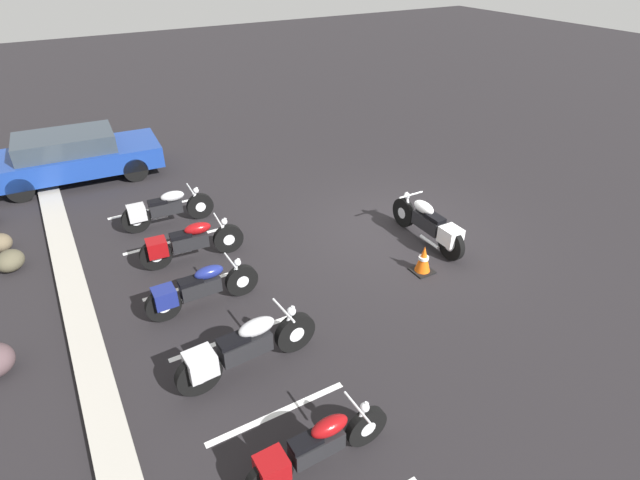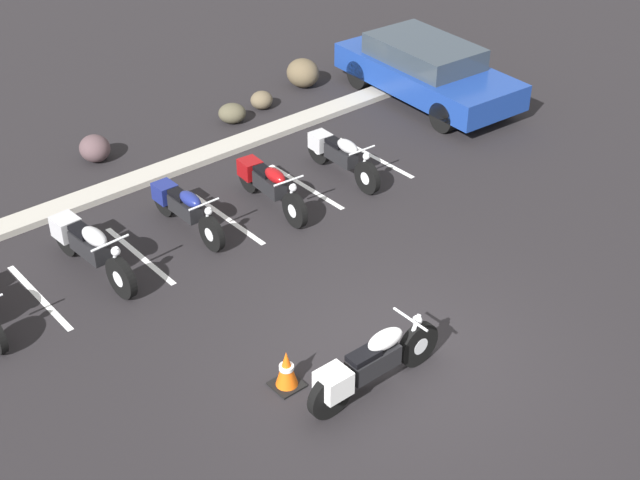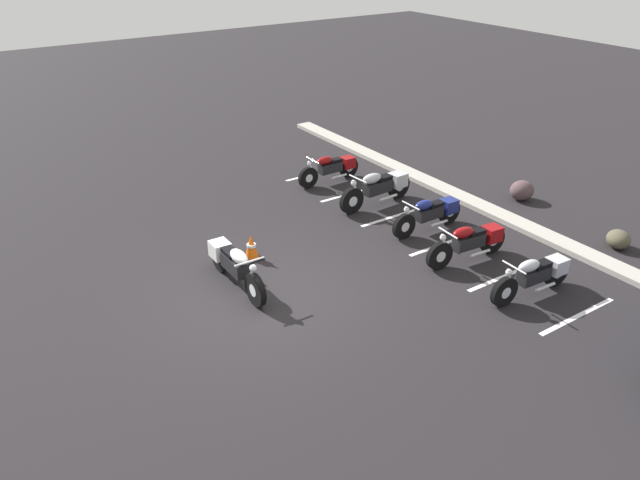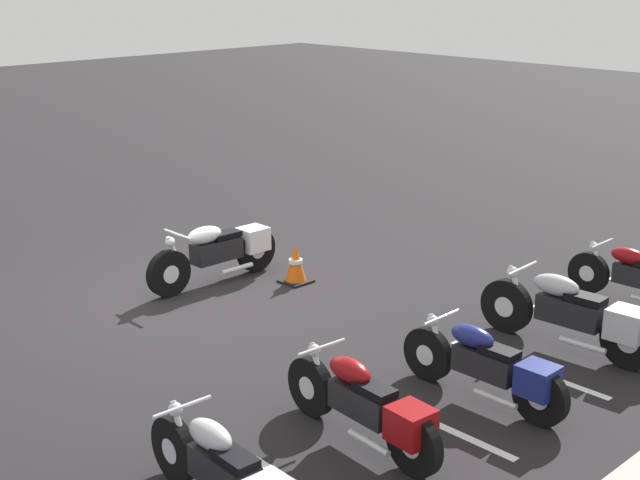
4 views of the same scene
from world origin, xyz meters
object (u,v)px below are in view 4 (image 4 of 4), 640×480
at_px(parked_bike_1, 575,314).
at_px(traffic_cone, 296,264).
at_px(parked_bike_4, 228,476).
at_px(motorcycle_white_featured, 220,251).
at_px(parked_bike_3, 367,405).
at_px(parked_bike_2, 490,367).

relative_size(parked_bike_1, traffic_cone, 3.94).
bearing_deg(traffic_cone, parked_bike_4, 42.06).
bearing_deg(parked_bike_1, traffic_cone, 6.49).
bearing_deg(motorcycle_white_featured, parked_bike_3, 68.33).
bearing_deg(parked_bike_3, motorcycle_white_featured, -17.54).
bearing_deg(motorcycle_white_featured, parked_bike_4, 53.13).
xyz_separation_m(parked_bike_1, parked_bike_2, (1.82, 0.09, -0.05)).
distance_m(parked_bike_3, parked_bike_4, 1.69).
distance_m(parked_bike_2, parked_bike_3, 1.59).
relative_size(parked_bike_2, parked_bike_3, 0.98).
distance_m(parked_bike_4, traffic_cone, 5.85).
xyz_separation_m(parked_bike_3, traffic_cone, (-2.65, -3.89, -0.17)).
bearing_deg(parked_bike_4, parked_bike_2, -91.67).
height_order(parked_bike_2, parked_bike_4, parked_bike_4).
bearing_deg(parked_bike_2, parked_bike_4, 85.01).
xyz_separation_m(parked_bike_1, parked_bike_4, (5.06, -0.17, -0.05)).
bearing_deg(parked_bike_1, parked_bike_4, 84.51).
bearing_deg(parked_bike_2, motorcycle_white_featured, -4.25).
distance_m(parked_bike_1, parked_bike_2, 1.82).
bearing_deg(parked_bike_4, parked_bike_3, -86.03).
height_order(motorcycle_white_featured, traffic_cone, motorcycle_white_featured).
height_order(motorcycle_white_featured, parked_bike_2, motorcycle_white_featured).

